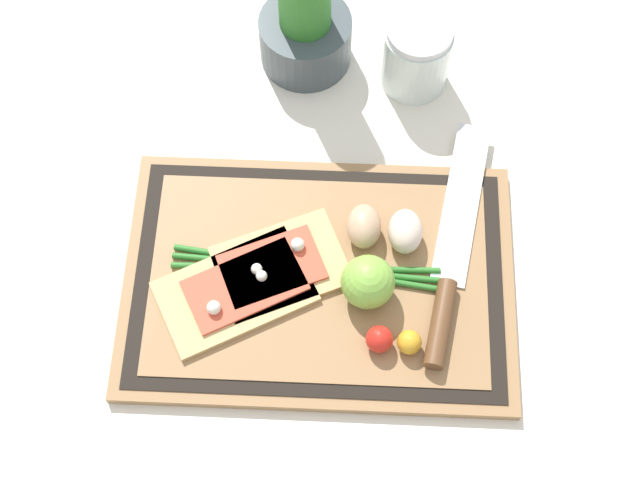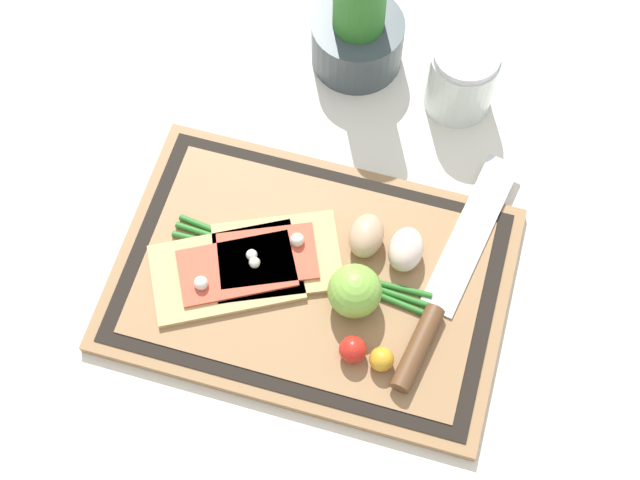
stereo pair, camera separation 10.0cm
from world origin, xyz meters
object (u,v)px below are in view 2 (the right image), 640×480
at_px(egg_brown, 366,236).
at_px(cherry_tomato_red, 353,349).
at_px(herb_pot, 358,23).
at_px(pizza_slice_near, 228,272).
at_px(egg_pink, 406,249).
at_px(pizza_slice_far, 275,256).
at_px(cherry_tomato_yellow, 382,359).
at_px(knife, 437,306).
at_px(lime, 355,291).
at_px(sauce_jar, 461,81).

bearing_deg(egg_brown, cherry_tomato_red, -81.63).
height_order(cherry_tomato_red, herb_pot, herb_pot).
distance_m(pizza_slice_near, herb_pot, 0.35).
relative_size(egg_brown, egg_pink, 1.00).
xyz_separation_m(pizza_slice_far, cherry_tomato_yellow, (0.15, -0.09, 0.01)).
height_order(knife, cherry_tomato_yellow, cherry_tomato_yellow).
relative_size(egg_pink, cherry_tomato_red, 1.78).
bearing_deg(egg_brown, egg_pink, -5.41).
relative_size(pizza_slice_far, egg_brown, 3.19).
xyz_separation_m(egg_brown, egg_pink, (0.05, -0.00, 0.00)).
distance_m(cherry_tomato_yellow, herb_pot, 0.42).
xyz_separation_m(egg_brown, lime, (0.01, -0.07, 0.01)).
bearing_deg(cherry_tomato_red, cherry_tomato_yellow, -2.87).
bearing_deg(pizza_slice_far, sauce_jar, 61.10).
bearing_deg(knife, sauce_jar, 97.24).
bearing_deg(sauce_jar, cherry_tomato_yellow, -91.15).
xyz_separation_m(pizza_slice_far, knife, (0.19, -0.01, 0.00)).
bearing_deg(lime, pizza_slice_far, 165.09).
height_order(knife, sauce_jar, sauce_jar).
height_order(lime, sauce_jar, sauce_jar).
xyz_separation_m(lime, sauce_jar, (0.05, 0.30, -0.00)).
xyz_separation_m(egg_pink, sauce_jar, (0.01, 0.24, 0.01)).
height_order(egg_brown, lime, lime).
distance_m(pizza_slice_near, cherry_tomato_yellow, 0.20).
xyz_separation_m(lime, herb_pot, (-0.08, 0.33, 0.02)).
relative_size(pizza_slice_far, lime, 2.84).
bearing_deg(egg_pink, egg_brown, 174.59).
height_order(egg_pink, sauce_jar, sauce_jar).
xyz_separation_m(egg_pink, cherry_tomato_red, (-0.03, -0.13, -0.00)).
distance_m(pizza_slice_far, herb_pot, 0.31).
relative_size(egg_pink, herb_pot, 0.26).
xyz_separation_m(knife, herb_pot, (-0.17, 0.32, 0.05)).
xyz_separation_m(egg_brown, cherry_tomato_yellow, (0.05, -0.13, -0.01)).
xyz_separation_m(egg_brown, herb_pot, (-0.08, 0.26, 0.04)).
bearing_deg(pizza_slice_far, knife, -3.09).
distance_m(knife, cherry_tomato_yellow, 0.09).
relative_size(knife, cherry_tomato_red, 10.55).
height_order(pizza_slice_near, lime, lime).
distance_m(cherry_tomato_yellow, sauce_jar, 0.37).
relative_size(lime, cherry_tomato_yellow, 2.23).
bearing_deg(sauce_jar, lime, -100.04).
relative_size(pizza_slice_near, knife, 0.61).
distance_m(pizza_slice_far, cherry_tomato_yellow, 0.17).
height_order(cherry_tomato_yellow, sauce_jar, sauce_jar).
distance_m(egg_brown, sauce_jar, 0.24).
height_order(egg_brown, herb_pot, herb_pot).
xyz_separation_m(egg_brown, sauce_jar, (0.06, 0.23, 0.01)).
distance_m(egg_pink, cherry_tomato_red, 0.13).
xyz_separation_m(lime, cherry_tomato_red, (0.01, -0.06, -0.01)).
bearing_deg(egg_pink, knife, -46.73).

